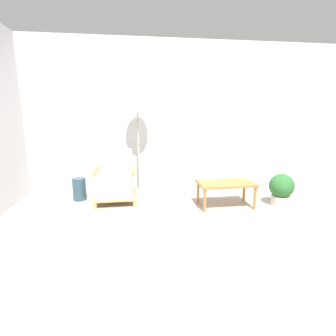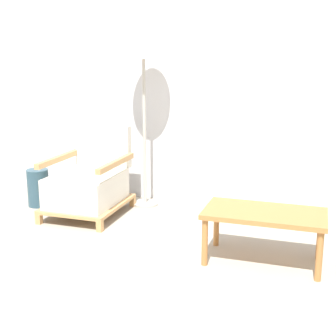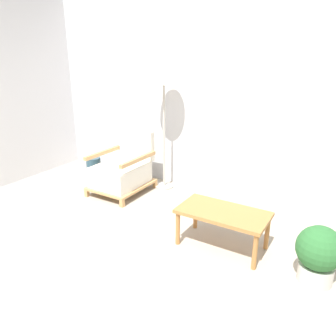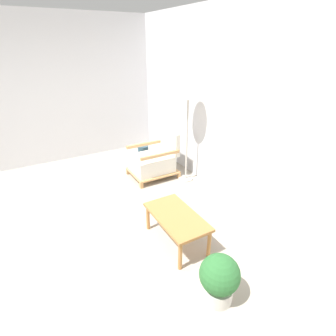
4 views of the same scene
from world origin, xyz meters
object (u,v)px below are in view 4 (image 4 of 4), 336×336
(armchair, at_px, (154,161))
(coffee_table, at_px, (177,219))
(floor_lamp, at_px, (188,94))
(potted_plant, at_px, (219,278))
(vase, at_px, (143,154))

(armchair, xyz_separation_m, coffee_table, (1.68, -0.56, 0.04))
(floor_lamp, height_order, potted_plant, floor_lamp)
(armchair, relative_size, potted_plant, 1.60)
(vase, bearing_deg, potted_plant, -12.67)
(floor_lamp, xyz_separation_m, coffee_table, (1.28, -0.98, -1.14))
(floor_lamp, xyz_separation_m, potted_plant, (2.15, -1.06, -1.20))
(armchair, distance_m, coffee_table, 1.77)
(floor_lamp, relative_size, coffee_table, 1.97)
(coffee_table, relative_size, potted_plant, 1.71)
(armchair, bearing_deg, coffee_table, -18.55)
(armchair, relative_size, vase, 2.17)
(armchair, relative_size, floor_lamp, 0.48)
(floor_lamp, distance_m, coffee_table, 1.97)
(armchair, relative_size, coffee_table, 0.94)
(vase, bearing_deg, floor_lamp, 19.30)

